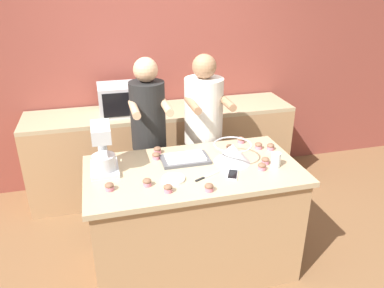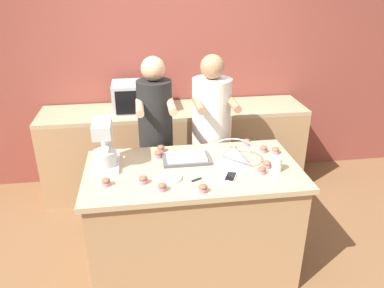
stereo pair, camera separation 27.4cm
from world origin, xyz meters
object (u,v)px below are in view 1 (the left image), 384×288
object	(u,v)px
knife	(206,177)
cupcake_7	(209,187)
cupcake_5	(259,146)
cupcake_10	(147,182)
person_right	(203,140)
cupcake_11	(168,188)
cupcake_9	(230,148)
cupcake_3	(241,140)
stand_mixer	(103,151)
person_left	(149,144)
cupcake_4	(156,156)
microwave_oven	(124,99)
cupcake_8	(109,187)
cupcake_1	(265,161)
cupcake_6	(157,150)
mixing_bowl	(232,152)
cell_phone	(233,175)
drinking_glass	(276,160)
baking_tray	(185,159)
small_plate	(173,179)
cupcake_2	(270,147)
cupcake_0	(262,166)

from	to	relation	value
knife	cupcake_7	bearing A→B (deg)	-101.27
cupcake_5	cupcake_10	bearing A→B (deg)	-159.84
person_right	cupcake_11	bearing A→B (deg)	-119.35
cupcake_9	cupcake_3	bearing A→B (deg)	40.31
stand_mixer	cupcake_11	xyz separation A→B (m)	(0.39, -0.41, -0.13)
person_left	cupcake_4	world-z (taller)	person_left
microwave_oven	cupcake_8	xyz separation A→B (m)	(-0.24, -1.47, -0.14)
cupcake_1	cupcake_6	world-z (taller)	same
mixing_bowl	cupcake_3	xyz separation A→B (m)	(0.20, 0.32, -0.05)
cell_phone	cupcake_4	size ratio (longest dim) A/B	2.63
person_right	stand_mixer	size ratio (longest dim) A/B	4.53
drinking_glass	cupcake_9	xyz separation A→B (m)	(-0.24, 0.34, -0.03)
baking_tray	cupcake_7	world-z (taller)	cupcake_7
drinking_glass	cupcake_3	size ratio (longest dim) A/B	1.82
microwave_oven	small_plate	bearing A→B (deg)	-82.06
cupcake_8	cupcake_11	bearing A→B (deg)	-17.83
cell_phone	drinking_glass	world-z (taller)	drinking_glass
cupcake_2	cupcake_9	world-z (taller)	same
person_left	cupcake_0	size ratio (longest dim) A/B	26.88
cupcake_9	cupcake_1	bearing A→B (deg)	-57.63
baking_tray	cupcake_5	size ratio (longest dim) A/B	6.05
stand_mixer	cell_phone	xyz separation A→B (m)	(0.89, -0.31, -0.15)
cupcake_1	cupcake_4	size ratio (longest dim) A/B	1.00
mixing_bowl	cupcake_6	world-z (taller)	mixing_bowl
cupcake_8	cupcake_9	bearing A→B (deg)	20.97
cupcake_2	cupcake_6	distance (m)	0.92
cupcake_10	person_right	bearing A→B (deg)	51.33
person_left	person_right	world-z (taller)	person_right
cupcake_6	stand_mixer	bearing A→B (deg)	-155.61
baking_tray	cupcake_0	distance (m)	0.59
cell_phone	cupcake_7	size ratio (longest dim) A/B	2.63
cupcake_7	cupcake_9	bearing A→B (deg)	58.06
drinking_glass	cupcake_2	bearing A→B (deg)	71.82
cupcake_6	cupcake_11	size ratio (longest dim) A/B	1.00
stand_mixer	person_left	bearing A→B (deg)	50.52
cupcake_1	cupcake_2	size ratio (longest dim) A/B	1.00
cell_phone	knife	size ratio (longest dim) A/B	0.78
stand_mixer	cupcake_6	bearing A→B (deg)	24.39
mixing_bowl	cupcake_9	distance (m)	0.21
person_left	microwave_oven	xyz separation A→B (m)	(-0.15, 0.69, 0.22)
cupcake_3	cupcake_5	distance (m)	0.18
baking_tray	cupcake_3	world-z (taller)	cupcake_3
mixing_bowl	cupcake_2	bearing A→B (deg)	18.42
person_right	mixing_bowl	distance (m)	0.61
cell_phone	cupcake_9	size ratio (longest dim) A/B	2.63
cupcake_8	cupcake_11	xyz separation A→B (m)	(0.37, -0.12, 0.00)
mixing_bowl	microwave_oven	world-z (taller)	microwave_oven
cupcake_11	cupcake_9	bearing A→B (deg)	39.16
drinking_glass	small_plate	distance (m)	0.79
cupcake_5	cupcake_10	size ratio (longest dim) A/B	1.00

